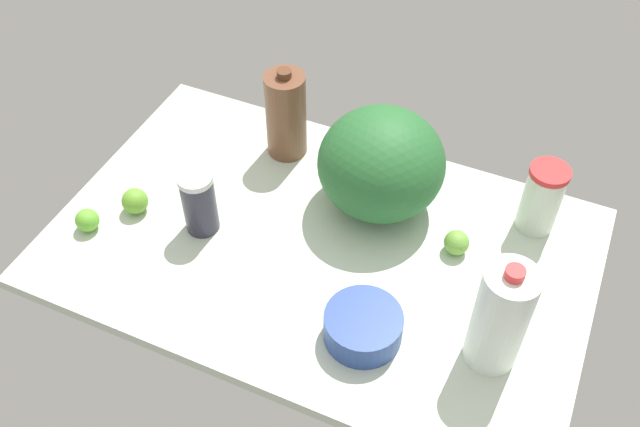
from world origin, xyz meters
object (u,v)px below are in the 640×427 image
at_px(shaker_bottle, 199,202).
at_px(watermelon, 381,164).
at_px(lime_far_back, 456,243).
at_px(mixing_bowl, 363,327).
at_px(milk_jug, 500,318).
at_px(lime_near_front, 135,201).
at_px(tumbler_cup, 542,198).
at_px(lime_loose, 87,220).
at_px(chocolate_milk_jug, 286,115).

relative_size(shaker_bottle, watermelon, 0.56).
height_order(watermelon, lime_far_back, watermelon).
bearing_deg(mixing_bowl, lime_far_back, 70.00).
bearing_deg(shaker_bottle, milk_jug, -5.35).
bearing_deg(shaker_bottle, lime_near_front, -173.58).
xyz_separation_m(tumbler_cup, lime_far_back, (-0.14, -0.15, -0.06)).
height_order(tumbler_cup, lime_loose, tumbler_cup).
height_order(watermelon, lime_loose, watermelon).
xyz_separation_m(chocolate_milk_jug, lime_far_back, (0.49, -0.15, -0.09)).
height_order(milk_jug, lime_near_front, milk_jug).
relative_size(mixing_bowl, lime_near_front, 2.58).
xyz_separation_m(mixing_bowl, milk_jug, (0.25, 0.06, 0.09)).
xyz_separation_m(mixing_bowl, tumbler_cup, (0.25, 0.44, 0.05)).
relative_size(watermelon, chocolate_milk_jug, 1.18).
height_order(chocolate_milk_jug, lime_near_front, chocolate_milk_jug).
distance_m(milk_jug, lime_far_back, 0.29).
distance_m(chocolate_milk_jug, lime_far_back, 0.52).
xyz_separation_m(milk_jug, lime_loose, (-0.93, -0.05, -0.10)).
bearing_deg(tumbler_cup, milk_jug, -90.69).
bearing_deg(milk_jug, shaker_bottle, 174.65).
distance_m(milk_jug, lime_near_front, 0.87).
height_order(tumbler_cup, watermelon, watermelon).
distance_m(watermelon, lime_loose, 0.68).
bearing_deg(lime_loose, watermelon, 31.06).
bearing_deg(lime_near_front, milk_jug, -3.05).
distance_m(tumbler_cup, lime_loose, 1.03).
bearing_deg(lime_near_front, tumbler_cup, 21.15).
xyz_separation_m(chocolate_milk_jug, lime_near_front, (-0.23, -0.34, -0.08)).
distance_m(lime_loose, lime_far_back, 0.84).
distance_m(shaker_bottle, milk_jug, 0.70).
height_order(watermelon, milk_jug, milk_jug).
bearing_deg(watermelon, lime_far_back, -18.66).
distance_m(shaker_bottle, chocolate_milk_jug, 0.32).
distance_m(lime_far_back, lime_near_front, 0.74).
distance_m(mixing_bowl, lime_far_back, 0.31).
xyz_separation_m(watermelon, chocolate_milk_jug, (-0.28, 0.08, -0.01)).
relative_size(tumbler_cup, watermelon, 0.61).
relative_size(shaker_bottle, lime_loose, 2.97).
height_order(lime_loose, lime_near_front, lime_near_front).
bearing_deg(milk_jug, lime_far_back, 121.08).
height_order(shaker_bottle, lime_near_front, shaker_bottle).
bearing_deg(mixing_bowl, tumbler_cup, 60.55).
xyz_separation_m(shaker_bottle, lime_loose, (-0.24, -0.11, -0.05)).
distance_m(mixing_bowl, chocolate_milk_jug, 0.59).
relative_size(chocolate_milk_jug, lime_near_front, 3.99).
relative_size(mixing_bowl, watermelon, 0.55).
distance_m(watermelon, lime_near_front, 0.58).
bearing_deg(lime_near_front, chocolate_milk_jug, 55.36).
bearing_deg(watermelon, milk_jug, -40.76).
bearing_deg(shaker_bottle, watermelon, 34.76).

